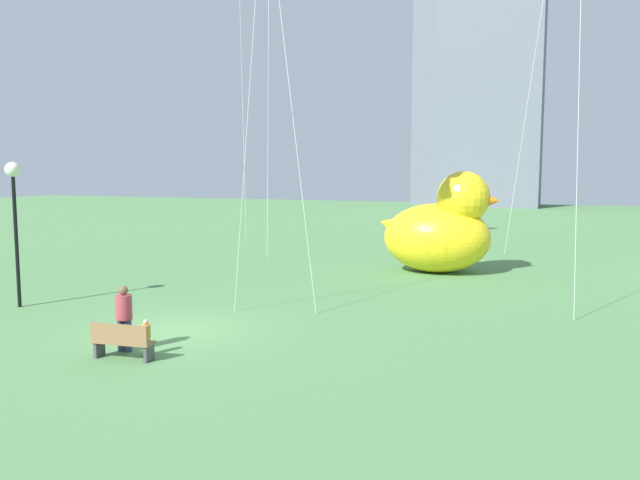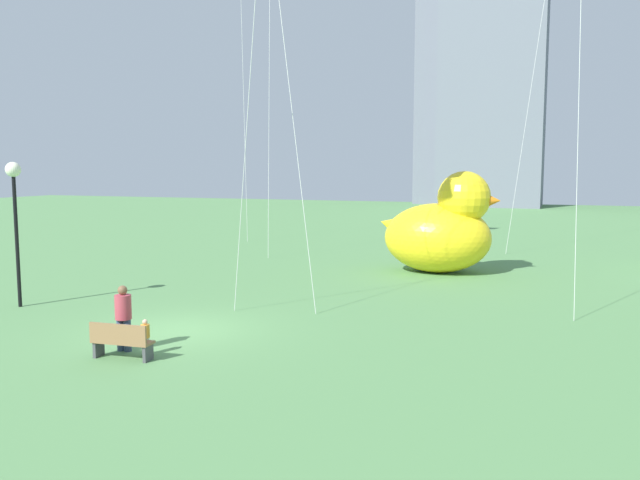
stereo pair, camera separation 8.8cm
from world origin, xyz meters
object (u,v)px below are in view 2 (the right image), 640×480
object	(u,v)px
giant_inflatable_duck	(442,230)
lamppost	(14,195)
park_bench	(121,340)
person_adult	(123,315)
person_child	(145,335)

from	to	relation	value
giant_inflatable_duck	lamppost	xyz separation A→B (m)	(-11.88, -11.92, 1.82)
park_bench	person_adult	distance (m)	0.87
person_adult	lamppost	xyz separation A→B (m)	(-6.54, 3.11, 2.79)
person_adult	giant_inflatable_duck	world-z (taller)	giant_inflatable_duck
giant_inflatable_duck	park_bench	bearing A→B (deg)	-107.53
lamppost	park_bench	bearing A→B (deg)	-28.34
park_bench	person_child	xyz separation A→B (m)	(0.33, 0.52, 0.03)
lamppost	person_child	bearing A→B (deg)	-23.91
person_adult	giant_inflatable_duck	size ratio (longest dim) A/B	0.31
park_bench	lamppost	bearing A→B (deg)	151.66
person_adult	person_child	distance (m)	0.85
person_adult	giant_inflatable_duck	bearing A→B (deg)	70.44
person_child	lamppost	world-z (taller)	lamppost
person_child	park_bench	bearing A→B (deg)	-122.28
person_child	giant_inflatable_duck	size ratio (longest dim) A/B	0.17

